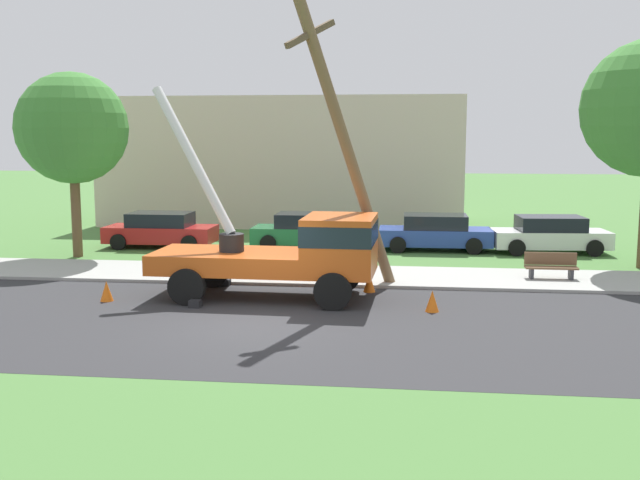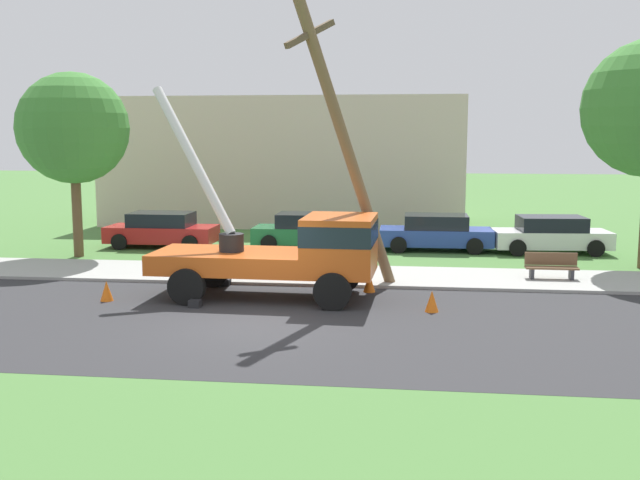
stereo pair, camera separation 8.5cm
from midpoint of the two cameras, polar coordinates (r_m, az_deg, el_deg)
The scene contains 15 objects.
ground_plane at distance 29.94m, azimuth -0.30°, elevation -0.66°, with size 120.00×120.00×0.00m, color #477538.
road_asphalt at distance 18.33m, azimuth -4.99°, elevation -6.33°, with size 80.00×8.80×0.01m, color #2B2B2D.
sidewalk_strip at distance 24.17m, azimuth -2.04°, elevation -2.66°, with size 80.00×3.38×0.10m, color #9E9E99.
utility_truck at distance 20.65m, azimuth -2.13°, elevation -0.69°, with size 6.76×3.21×5.98m.
leaning_utility_pole at distance 21.02m, azimuth 1.92°, elevation 7.20°, with size 2.96×3.47×8.30m.
traffic_cone_ahead at distance 19.51m, azimuth 8.49°, elevation -4.66°, with size 0.36×0.36×0.56m, color orange.
traffic_cone_behind at distance 21.35m, azimuth -16.17°, elevation -3.79°, with size 0.36×0.36×0.56m, color orange.
traffic_cone_curbside at distance 21.73m, azimuth 3.70°, elevation -3.28°, with size 0.36×0.36×0.56m, color orange.
parked_sedan_red at distance 30.89m, azimuth -12.20°, elevation 0.76°, with size 4.41×2.03×1.42m.
parked_sedan_green at distance 29.90m, azimuth -1.03°, elevation 0.70°, with size 4.40×2.02×1.42m.
parked_sedan_blue at distance 29.75m, azimuth 8.74°, elevation 0.58°, with size 4.41×2.04×1.42m.
parked_sedan_white at distance 30.15m, azimuth 17.15°, elevation 0.41°, with size 4.52×2.24×1.42m.
park_bench at distance 24.28m, azimuth 17.21°, elevation -1.98°, with size 1.60×0.45×0.90m.
roadside_tree_far at distance 29.07m, azimuth -18.56°, elevation 8.11°, with size 4.09×4.09×6.84m.
lowrise_building_backdrop at distance 38.55m, azimuth -2.84°, elevation 6.07°, with size 18.00×6.00×6.40m, color beige.
Camera 1 is at (3.63, -17.37, 4.56)m, focal length 41.69 mm.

